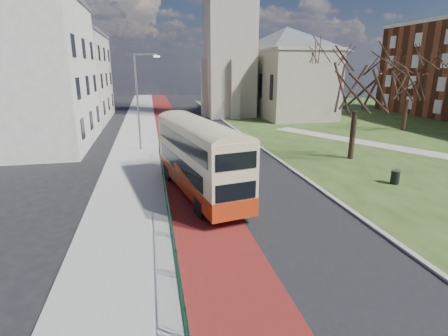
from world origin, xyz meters
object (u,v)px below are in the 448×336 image
object	(u,v)px
streetlamp	(139,97)
winter_tree_near	(359,71)
bus	(199,155)
winter_tree_far	(411,75)
litter_bin	(395,177)

from	to	relation	value
streetlamp	winter_tree_near	world-z (taller)	winter_tree_near
bus	winter_tree_far	size ratio (longest dim) A/B	1.13
streetlamp	winter_tree_far	bearing A→B (deg)	7.53
litter_bin	winter_tree_far	bearing A→B (deg)	50.55
winter_tree_near	winter_tree_far	distance (m)	16.58
winter_tree_far	litter_bin	xyz separation A→B (m)	(-13.63, -16.57, -5.73)
streetlamp	winter_tree_near	size ratio (longest dim) A/B	0.83
streetlamp	litter_bin	bearing A→B (deg)	-39.42
bus	winter_tree_near	xyz separation A→B (m)	(12.82, 5.42, 4.40)
winter_tree_far	bus	bearing A→B (deg)	-148.48
streetlamp	winter_tree_far	distance (m)	29.41
winter_tree_far	litter_bin	world-z (taller)	winter_tree_far
litter_bin	winter_tree_near	bearing A→B (deg)	83.50
bus	streetlamp	bearing A→B (deg)	94.78
streetlamp	winter_tree_far	world-z (taller)	winter_tree_far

